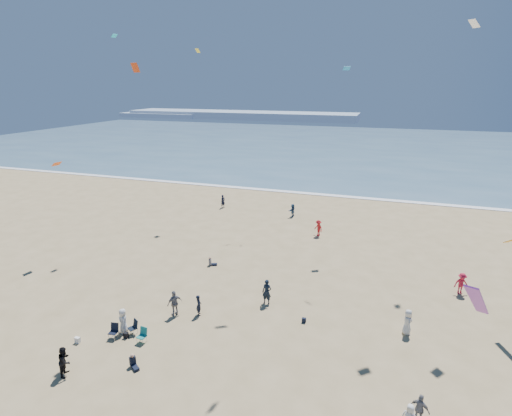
% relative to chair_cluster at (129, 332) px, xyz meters
% --- Properties ---
extents(ocean, '(220.00, 100.00, 0.06)m').
position_rel_chair_cluster_xyz_m(ocean, '(6.02, 89.04, -0.47)').
color(ocean, '#476B84').
rests_on(ocean, ground).
extents(surf_line, '(220.00, 1.20, 0.08)m').
position_rel_chair_cluster_xyz_m(surf_line, '(6.02, 39.04, -0.46)').
color(surf_line, white).
rests_on(surf_line, ground).
extents(headland_far, '(110.00, 20.00, 3.20)m').
position_rel_chair_cluster_xyz_m(headland_far, '(-53.98, 164.04, 1.10)').
color(headland_far, '#7A8EA8').
rests_on(headland_far, ground).
extents(headland_near, '(40.00, 14.00, 2.00)m').
position_rel_chair_cluster_xyz_m(headland_near, '(-93.98, 159.04, 0.50)').
color(headland_near, '#7A8EA8').
rests_on(headland_near, ground).
extents(standing_flyers, '(27.76, 36.52, 1.95)m').
position_rel_chair_cluster_xyz_m(standing_flyers, '(9.68, 6.30, 0.38)').
color(standing_flyers, black).
rests_on(standing_flyers, ground).
extents(seated_group, '(20.84, 25.53, 0.84)m').
position_rel_chair_cluster_xyz_m(seated_group, '(8.61, -2.88, -0.08)').
color(seated_group, silver).
rests_on(seated_group, ground).
extents(chair_cluster, '(2.67, 1.55, 1.00)m').
position_rel_chair_cluster_xyz_m(chair_cluster, '(0.00, 0.00, 0.00)').
color(chair_cluster, black).
rests_on(chair_cluster, ground).
extents(white_tote, '(0.35, 0.20, 0.40)m').
position_rel_chair_cluster_xyz_m(white_tote, '(-2.86, -1.46, -0.30)').
color(white_tote, white).
rests_on(white_tote, ground).
extents(black_backpack, '(0.30, 0.22, 0.38)m').
position_rel_chair_cluster_xyz_m(black_backpack, '(-0.25, -0.02, -0.31)').
color(black_backpack, black).
rests_on(black_backpack, ground).
extents(navy_bag, '(0.28, 0.18, 0.34)m').
position_rel_chair_cluster_xyz_m(navy_bag, '(10.41, 5.40, -0.33)').
color(navy_bag, black).
rests_on(navy_bag, ground).
extents(kites_aloft, '(38.73, 41.50, 26.47)m').
position_rel_chair_cluster_xyz_m(kites_aloft, '(14.96, 7.51, 14.48)').
color(kites_aloft, '#DC4C13').
rests_on(kites_aloft, ground).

